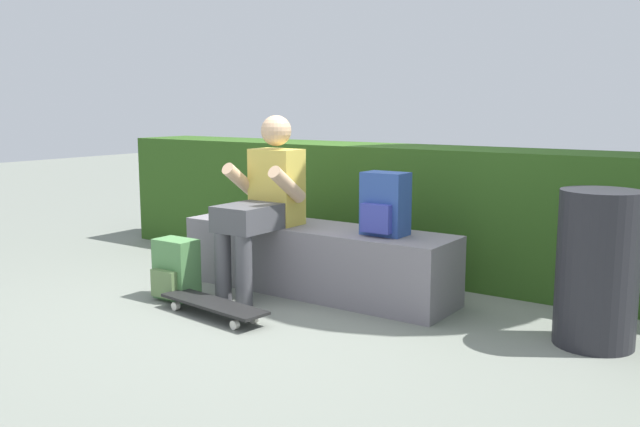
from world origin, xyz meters
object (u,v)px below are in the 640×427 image
skateboard_near_person (213,305)px  backpack_on_ground (175,270)px  trash_bin (597,269)px  person_skater (263,198)px  backpack_on_bench (385,205)px  bench_main (316,259)px

skateboard_near_person → backpack_on_ground: bearing=162.4°
backpack_on_ground → trash_bin: (2.52, 0.66, 0.23)m
backpack_on_ground → trash_bin: size_ratio=0.48×
person_skater → trash_bin: 2.14m
person_skater → backpack_on_bench: (0.82, 0.21, -0.00)m
person_skater → backpack_on_ground: size_ratio=3.03×
bench_main → skateboard_near_person: (-0.19, -0.82, -0.16)m
skateboard_near_person → backpack_on_bench: size_ratio=2.05×
bench_main → backpack_on_bench: size_ratio=4.94×
bench_main → backpack_on_ground: 0.95m
bench_main → trash_bin: trash_bin is taller
person_skater → skateboard_near_person: person_skater is taller
backpack_on_ground → trash_bin: bearing=14.6°
bench_main → trash_bin: (1.84, -0.01, 0.19)m
backpack_on_ground → skateboard_near_person: bearing=-17.6°
skateboard_near_person → backpack_on_bench: backpack_on_bench is taller
bench_main → trash_bin: 1.85m
backpack_on_bench → backpack_on_ground: size_ratio=1.00×
backpack_on_bench → backpack_on_ground: (-1.22, -0.66, -0.46)m
backpack_on_bench → skateboard_near_person: bearing=-131.9°
skateboard_near_person → backpack_on_bench: (0.73, 0.81, 0.58)m
backpack_on_bench → backpack_on_ground: bearing=-151.7°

